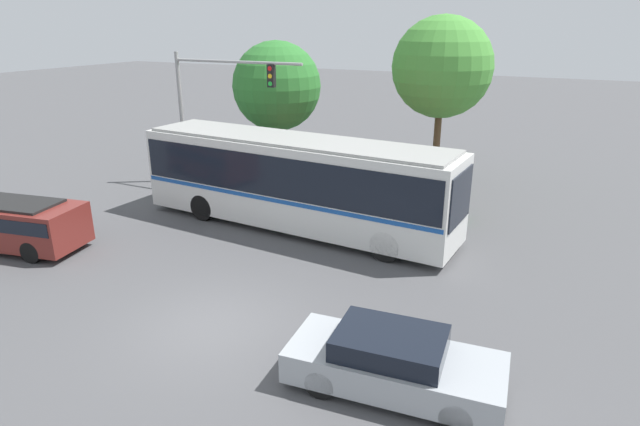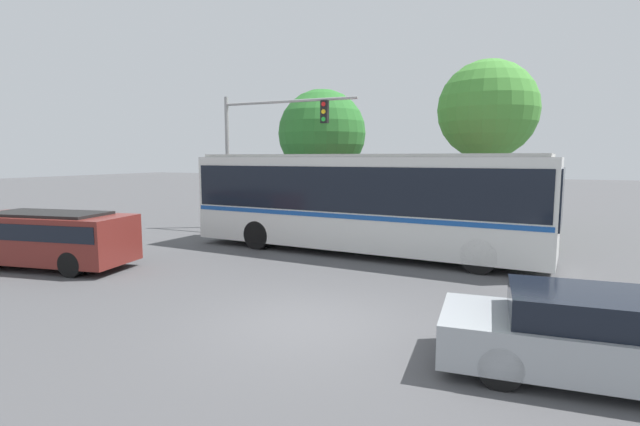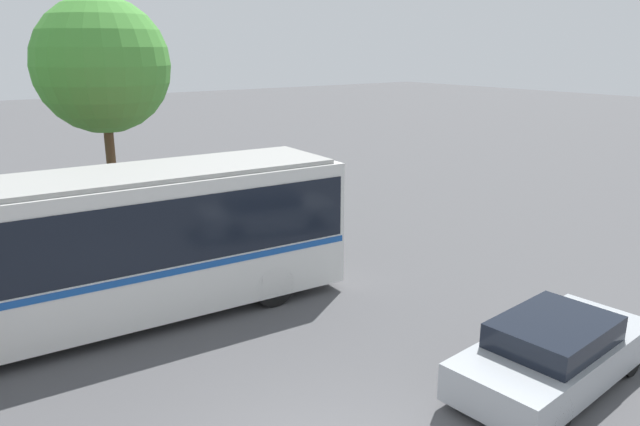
% 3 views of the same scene
% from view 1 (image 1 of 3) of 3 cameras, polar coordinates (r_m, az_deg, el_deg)
% --- Properties ---
extents(ground_plane, '(140.00, 140.00, 0.00)m').
position_cam_1_polar(ground_plane, '(13.81, -11.52, -11.71)').
color(ground_plane, '#4C4C4F').
extents(city_bus, '(12.02, 3.30, 3.30)m').
position_cam_1_polar(city_bus, '(19.08, -2.65, 3.80)').
color(city_bus, silver).
rests_on(city_bus, ground).
extents(sedan_foreground, '(4.49, 2.14, 1.27)m').
position_cam_1_polar(sedan_foreground, '(11.32, 7.84, -15.53)').
color(sedan_foreground, '#9EA3A8').
rests_on(sedan_foreground, ground).
extents(suv_left_lane, '(5.10, 2.71, 1.62)m').
position_cam_1_polar(suv_left_lane, '(20.29, -30.09, -0.71)').
color(suv_left_lane, maroon).
rests_on(suv_left_lane, ground).
extents(traffic_light_pole, '(6.33, 0.24, 5.88)m').
position_cam_1_polar(traffic_light_pole, '(24.31, -11.62, 12.00)').
color(traffic_light_pole, gray).
rests_on(traffic_light_pole, ground).
extents(flowering_hedge, '(8.39, 1.23, 1.61)m').
position_cam_1_polar(flowering_hedge, '(21.82, 4.31, 2.86)').
color(flowering_hedge, '#286028').
rests_on(flowering_hedge, ground).
extents(street_tree_left, '(4.08, 4.08, 6.34)m').
position_cam_1_polar(street_tree_left, '(25.36, -4.64, 13.30)').
color(street_tree_left, brown).
rests_on(street_tree_left, ground).
extents(street_tree_centre, '(4.32, 4.32, 7.43)m').
position_cam_1_polar(street_tree_centre, '(24.30, 12.90, 14.89)').
color(street_tree_centre, brown).
rests_on(street_tree_centre, ground).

